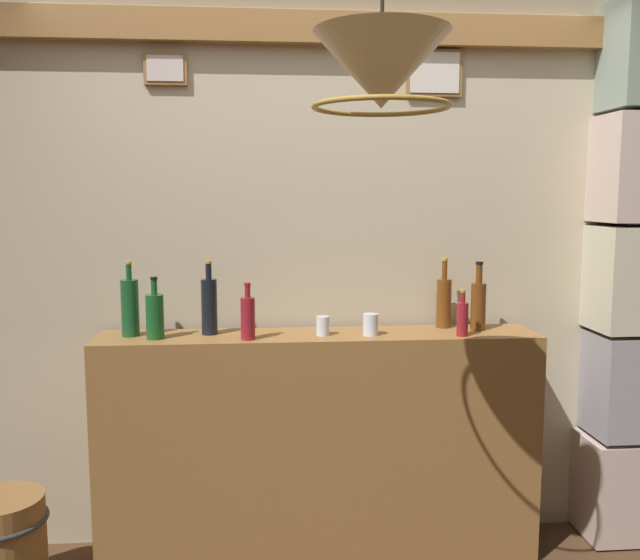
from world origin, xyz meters
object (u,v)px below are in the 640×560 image
object	(u,v)px
liquor_bottle_amaro	(478,304)
glass_tumbler_highball	(371,325)
liquor_bottle_rum	(444,302)
liquor_bottle_whiskey	(155,315)
wooden_barrel	(4,548)
glass_tumbler_rocks	(323,326)
liquor_bottle_vodka	(462,318)
liquor_bottle_bourbon	(248,317)
liquor_bottle_scotch	(130,307)
liquor_bottle_gin	(209,305)
pendant_lamp	(381,72)

from	to	relation	value
liquor_bottle_amaro	glass_tumbler_highball	distance (m)	0.52
liquor_bottle_rum	liquor_bottle_whiskey	size ratio (longest dim) A/B	1.21
liquor_bottle_whiskey	wooden_barrel	distance (m)	1.13
liquor_bottle_amaro	wooden_barrel	world-z (taller)	liquor_bottle_amaro
glass_tumbler_rocks	liquor_bottle_rum	bearing A→B (deg)	12.87
liquor_bottle_amaro	wooden_barrel	xyz separation A→B (m)	(-2.06, -0.26, -0.95)
liquor_bottle_vodka	wooden_barrel	size ratio (longest dim) A/B	0.47
liquor_bottle_bourbon	glass_tumbler_highball	world-z (taller)	liquor_bottle_bourbon
liquor_bottle_bourbon	liquor_bottle_rum	xyz separation A→B (m)	(0.91, 0.19, 0.03)
glass_tumbler_highball	liquor_bottle_rum	bearing A→B (deg)	22.11
liquor_bottle_rum	wooden_barrel	bearing A→B (deg)	-170.23
liquor_bottle_scotch	liquor_bottle_vodka	xyz separation A→B (m)	(1.46, -0.13, -0.05)
liquor_bottle_gin	liquor_bottle_bourbon	size ratio (longest dim) A/B	1.34
liquor_bottle_whiskey	wooden_barrel	bearing A→B (deg)	-162.91
liquor_bottle_scotch	glass_tumbler_highball	size ratio (longest dim) A/B	3.41
liquor_bottle_whiskey	glass_tumbler_highball	size ratio (longest dim) A/B	2.78
liquor_bottle_scotch	wooden_barrel	size ratio (longest dim) A/B	0.76
pendant_lamp	liquor_bottle_bourbon	bearing A→B (deg)	117.92
liquor_bottle_whiskey	liquor_bottle_amaro	xyz separation A→B (m)	(1.45, 0.07, 0.02)
liquor_bottle_gin	liquor_bottle_rum	world-z (taller)	liquor_bottle_gin
liquor_bottle_bourbon	wooden_barrel	distance (m)	1.38
liquor_bottle_scotch	wooden_barrel	xyz separation A→B (m)	(-0.50, -0.26, -0.96)
pendant_lamp	wooden_barrel	size ratio (longest dim) A/B	1.20
wooden_barrel	pendant_lamp	bearing A→B (deg)	-24.88
liquor_bottle_gin	glass_tumbler_highball	bearing A→B (deg)	-6.83
liquor_bottle_vodka	liquor_bottle_bourbon	bearing A→B (deg)	179.61
liquor_bottle_amaro	glass_tumbler_highball	size ratio (longest dim) A/B	3.27
glass_tumbler_rocks	glass_tumbler_highball	bearing A→B (deg)	-4.78
liquor_bottle_rum	liquor_bottle_whiskey	xyz separation A→B (m)	(-1.31, -0.14, -0.02)
liquor_bottle_rum	glass_tumbler_highball	distance (m)	0.41
liquor_bottle_bourbon	liquor_bottle_whiskey	xyz separation A→B (m)	(-0.40, 0.05, 0.00)
liquor_bottle_rum	pendant_lamp	bearing A→B (deg)	-115.78
liquor_bottle_vodka	glass_tumbler_highball	world-z (taller)	liquor_bottle_vodka
wooden_barrel	liquor_bottle_rum	bearing A→B (deg)	9.77
liquor_bottle_whiskey	liquor_bottle_vodka	xyz separation A→B (m)	(1.34, -0.06, -0.02)
liquor_bottle_scotch	liquor_bottle_amaro	distance (m)	1.57
liquor_bottle_gin	liquor_bottle_whiskey	distance (m)	0.24
liquor_bottle_amaro	pendant_lamp	xyz separation A→B (m)	(-0.62, -0.93, 0.86)
glass_tumbler_rocks	liquor_bottle_bourbon	bearing A→B (deg)	-169.53
liquor_bottle_vodka	pendant_lamp	xyz separation A→B (m)	(-0.51, -0.80, 0.90)
liquor_bottle_gin	liquor_bottle_rum	distance (m)	1.08
liquor_bottle_scotch	glass_tumbler_highball	xyz separation A→B (m)	(1.06, -0.08, -0.08)
liquor_bottle_amaro	glass_tumbler_highball	xyz separation A→B (m)	(-0.51, -0.08, -0.07)
liquor_bottle_rum	glass_tumbler_rocks	world-z (taller)	liquor_bottle_rum
liquor_bottle_gin	liquor_bottle_scotch	size ratio (longest dim) A/B	1.00
liquor_bottle_vodka	pendant_lamp	world-z (taller)	pendant_lamp
glass_tumbler_rocks	pendant_lamp	distance (m)	1.28
liquor_bottle_rum	liquor_bottle_scotch	size ratio (longest dim) A/B	0.99
liquor_bottle_vodka	liquor_bottle_scotch	bearing A→B (deg)	174.98
liquor_bottle_amaro	wooden_barrel	distance (m)	2.29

